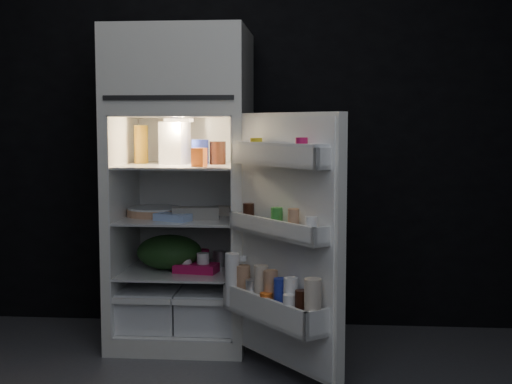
# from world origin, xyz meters

# --- Properties ---
(wall_back) EXTENTS (4.00, 0.00, 2.70)m
(wall_back) POSITION_xyz_m (0.00, 1.70, 1.35)
(wall_back) COLOR black
(wall_back) RESTS_ON ground
(refrigerator) EXTENTS (0.76, 0.71, 1.78)m
(refrigerator) POSITION_xyz_m (-0.10, 1.32, 0.96)
(refrigerator) COLOR white
(refrigerator) RESTS_ON ground
(fridge_door) EXTENTS (0.60, 0.68, 1.22)m
(fridge_door) POSITION_xyz_m (0.51, 0.65, 0.68)
(fridge_door) COLOR white
(fridge_door) RESTS_ON ground
(milk_jug) EXTENTS (0.17, 0.17, 0.24)m
(milk_jug) POSITION_xyz_m (-0.14, 1.30, 1.15)
(milk_jug) COLOR white
(milk_jug) RESTS_ON refrigerator
(mayo_jar) EXTENTS (0.10, 0.10, 0.14)m
(mayo_jar) POSITION_xyz_m (0.01, 1.29, 1.10)
(mayo_jar) COLOR #1C2C99
(mayo_jar) RESTS_ON refrigerator
(jam_jar) EXTENTS (0.10, 0.10, 0.13)m
(jam_jar) POSITION_xyz_m (0.10, 1.30, 1.09)
(jam_jar) COLOR black
(jam_jar) RESTS_ON refrigerator
(amber_bottle) EXTENTS (0.09, 0.09, 0.22)m
(amber_bottle) POSITION_xyz_m (-0.35, 1.37, 1.14)
(amber_bottle) COLOR gold
(amber_bottle) RESTS_ON refrigerator
(small_carton) EXTENTS (0.08, 0.07, 0.10)m
(small_carton) POSITION_xyz_m (0.03, 1.09, 1.08)
(small_carton) COLOR orange
(small_carton) RESTS_ON refrigerator
(egg_carton) EXTENTS (0.27, 0.14, 0.07)m
(egg_carton) POSITION_xyz_m (-0.01, 1.18, 0.76)
(egg_carton) COLOR gray
(egg_carton) RESTS_ON refrigerator
(pie) EXTENTS (0.38, 0.38, 0.04)m
(pie) POSITION_xyz_m (-0.27, 1.31, 0.75)
(pie) COLOR tan
(pie) RESTS_ON refrigerator
(flat_package) EXTENTS (0.22, 0.17, 0.04)m
(flat_package) POSITION_xyz_m (-0.12, 1.12, 0.75)
(flat_package) COLOR #91AEE0
(flat_package) RESTS_ON refrigerator
(wrapped_pkg) EXTENTS (0.12, 0.10, 0.05)m
(wrapped_pkg) POSITION_xyz_m (0.12, 1.39, 0.75)
(wrapped_pkg) COLOR beige
(wrapped_pkg) RESTS_ON refrigerator
(produce_bag) EXTENTS (0.44, 0.40, 0.20)m
(produce_bag) POSITION_xyz_m (-0.17, 1.27, 0.52)
(produce_bag) COLOR #193815
(produce_bag) RESTS_ON refrigerator
(yogurt_tray) EXTENTS (0.26, 0.17, 0.05)m
(yogurt_tray) POSITION_xyz_m (-0.01, 1.19, 0.45)
(yogurt_tray) COLOR #B70F49
(yogurt_tray) RESTS_ON refrigerator
(small_can_red) EXTENTS (0.07, 0.07, 0.09)m
(small_can_red) POSITION_xyz_m (0.00, 1.41, 0.47)
(small_can_red) COLOR #B70F49
(small_can_red) RESTS_ON refrigerator
(small_can_silver) EXTENTS (0.10, 0.10, 0.09)m
(small_can_silver) POSITION_xyz_m (0.10, 1.38, 0.47)
(small_can_silver) COLOR silver
(small_can_silver) RESTS_ON refrigerator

